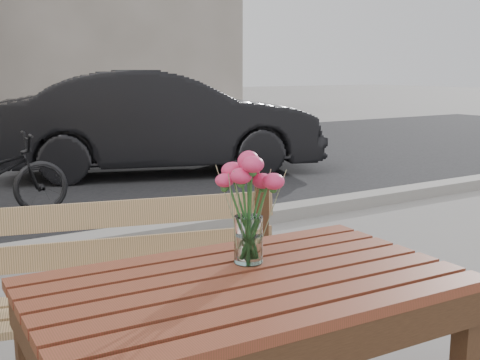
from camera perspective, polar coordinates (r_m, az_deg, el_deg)
The scene contains 4 objects.
main_table at distance 1.85m, azimuth 0.77°, elevation -13.07°, with size 1.31×0.80×0.79m.
main_bench at distance 2.60m, azimuth -11.37°, elevation -8.91°, with size 1.50×0.78×0.90m.
main_vase at distance 1.89m, azimuth 0.81°, elevation -1.35°, with size 0.20×0.20×0.36m.
parked_car at distance 8.22m, azimuth -7.38°, elevation 5.47°, with size 1.47×4.21×1.39m, color black.
Camera 1 is at (-1.06, -1.47, 1.40)m, focal length 45.00 mm.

